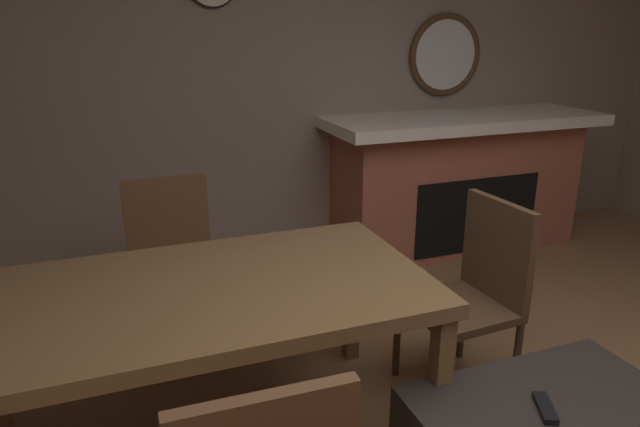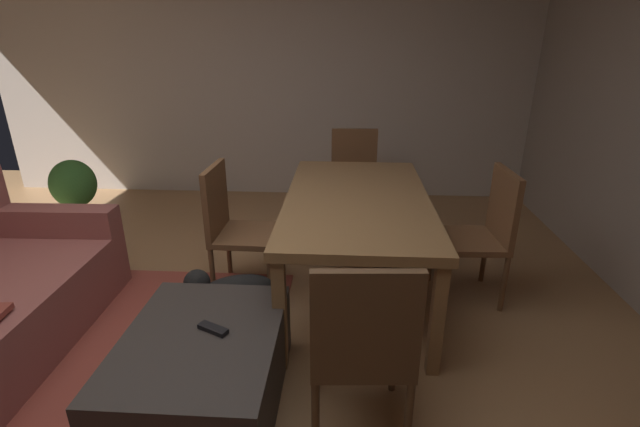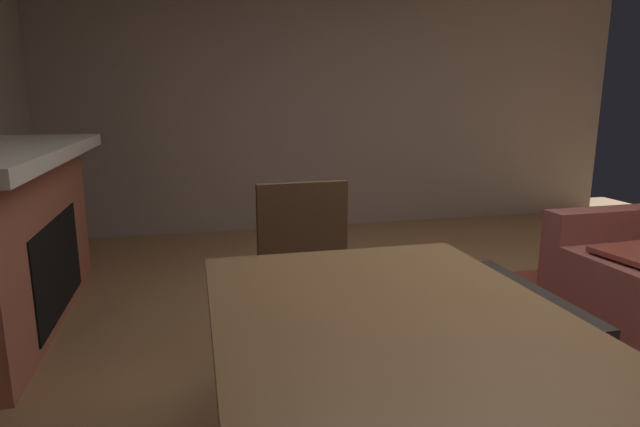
% 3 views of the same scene
% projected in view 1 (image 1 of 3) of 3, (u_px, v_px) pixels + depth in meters
% --- Properties ---
extents(wall_back_fireplace_side, '(7.00, 0.12, 2.86)m').
position_uv_depth(wall_back_fireplace_side, '(293.00, 63.00, 4.03)').
color(wall_back_fireplace_side, gray).
rests_on(wall_back_fireplace_side, ground).
extents(fireplace, '(2.12, 0.76, 1.05)m').
position_uv_depth(fireplace, '(457.00, 182.00, 4.39)').
color(fireplace, '#9E5642').
rests_on(fireplace, ground).
extents(round_wall_mirror, '(0.62, 0.05, 0.62)m').
position_uv_depth(round_wall_mirror, '(445.00, 55.00, 4.34)').
color(round_wall_mirror, '#4C331E').
extents(tv_remote, '(0.12, 0.17, 0.02)m').
position_uv_depth(tv_remote, '(545.00, 408.00, 1.99)').
color(tv_remote, black).
rests_on(tv_remote, ottoman_coffee_table).
extents(dining_table, '(1.78, 0.96, 0.74)m').
position_uv_depth(dining_table, '(200.00, 305.00, 2.18)').
color(dining_table, brown).
rests_on(dining_table, ground).
extents(dining_chair_south, '(0.46, 0.46, 0.93)m').
position_uv_depth(dining_chair_south, '(173.00, 257.00, 2.99)').
color(dining_chair_south, brown).
rests_on(dining_chair_south, ground).
extents(dining_chair_west, '(0.47, 0.47, 0.93)m').
position_uv_depth(dining_chair_west, '(476.00, 286.00, 2.66)').
color(dining_chair_west, '#513823').
rests_on(dining_chair_west, ground).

